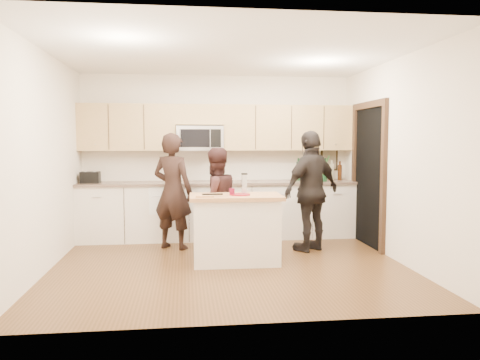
{
  "coord_description": "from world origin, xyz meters",
  "views": [
    {
      "loc": [
        -0.56,
        -5.94,
        1.6
      ],
      "look_at": [
        0.19,
        0.35,
        1.07
      ],
      "focal_mm": 35.0,
      "sensor_mm": 36.0,
      "label": 1
    }
  ],
  "objects": [
    {
      "name": "tongs",
      "position": [
        -0.21,
        -0.04,
        0.93
      ],
      "size": [
        0.26,
        0.03,
        0.02
      ],
      "primitive_type": "cube",
      "rotation": [
        0.0,
        0.0,
        -0.02
      ],
      "color": "black",
      "rests_on": "cutting_board"
    },
    {
      "name": "island",
      "position": [
        0.1,
        0.1,
        0.45
      ],
      "size": [
        1.21,
        0.72,
        0.9
      ],
      "rotation": [
        0.0,
        0.0,
        -0.02
      ],
      "color": "silver",
      "rests_on": "ground"
    },
    {
      "name": "dish_towel",
      "position": [
        -0.95,
        1.5,
        0.8
      ],
      "size": [
        0.34,
        0.6,
        0.48
      ],
      "color": "white",
      "rests_on": "ground"
    },
    {
      "name": "framed_picture",
      "position": [
        1.95,
        1.98,
        1.28
      ],
      "size": [
        0.3,
        0.03,
        0.38
      ],
      "color": "black",
      "rests_on": "ground"
    },
    {
      "name": "microwave",
      "position": [
        -0.31,
        1.8,
        1.65
      ],
      "size": [
        0.76,
        0.41,
        0.4
      ],
      "color": "silver",
      "rests_on": "ground"
    },
    {
      "name": "toaster",
      "position": [
        -2.05,
        1.67,
        1.03
      ],
      "size": [
        0.29,
        0.2,
        0.18
      ],
      "color": "black",
      "rests_on": "back_cabinetry"
    },
    {
      "name": "woman_left",
      "position": [
        -0.74,
        1.02,
        0.86
      ],
      "size": [
        0.75,
        0.66,
        1.72
      ],
      "primitive_type": "imported",
      "rotation": [
        0.0,
        0.0,
        2.64
      ],
      "color": "black",
      "rests_on": "ground"
    },
    {
      "name": "bottle_cluster",
      "position": [
        1.74,
        1.71,
        1.11
      ],
      "size": [
        0.78,
        0.38,
        0.38
      ],
      "color": "black",
      "rests_on": "back_cabinetry"
    },
    {
      "name": "woman_center",
      "position": [
        -0.14,
        0.65,
        0.76
      ],
      "size": [
        0.91,
        0.83,
        1.51
      ],
      "primitive_type": "imported",
      "rotation": [
        0.0,
        0.0,
        3.57
      ],
      "color": "black",
      "rests_on": "ground"
    },
    {
      "name": "red_plate",
      "position": [
        0.15,
        0.07,
        0.91
      ],
      "size": [
        0.27,
        0.27,
        0.02
      ],
      "primitive_type": "cylinder",
      "color": "maroon",
      "rests_on": "island"
    },
    {
      "name": "doorway",
      "position": [
        2.23,
        0.9,
        1.16
      ],
      "size": [
        0.06,
        1.25,
        2.2
      ],
      "color": "black",
      "rests_on": "ground"
    },
    {
      "name": "upper_cabinetry",
      "position": [
        0.03,
        1.83,
        1.84
      ],
      "size": [
        4.5,
        0.33,
        0.75
      ],
      "color": "tan",
      "rests_on": "ground"
    },
    {
      "name": "floor",
      "position": [
        0.0,
        0.0,
        0.0
      ],
      "size": [
        4.5,
        4.5,
        0.0
      ],
      "primitive_type": "plane",
      "color": "brown",
      "rests_on": "ground"
    },
    {
      "name": "box_grater",
      "position": [
        0.22,
        0.19,
        1.05
      ],
      "size": [
        0.08,
        0.07,
        0.26
      ],
      "color": "silver",
      "rests_on": "red_plate"
    },
    {
      "name": "drink_glass",
      "position": [
        0.05,
        0.06,
        0.95
      ],
      "size": [
        0.07,
        0.07,
        0.09
      ],
      "primitive_type": "cylinder",
      "color": "maroon",
      "rests_on": "island"
    },
    {
      "name": "woman_right",
      "position": [
        1.27,
        0.65,
        0.88
      ],
      "size": [
        1.1,
        0.9,
        1.75
      ],
      "primitive_type": "imported",
      "rotation": [
        0.0,
        0.0,
        3.69
      ],
      "color": "black",
      "rests_on": "ground"
    },
    {
      "name": "orchid",
      "position": [
        1.79,
        1.72,
        1.16
      ],
      "size": [
        0.3,
        0.3,
        0.43
      ],
      "primitive_type": "imported",
      "rotation": [
        0.0,
        0.0,
        0.66
      ],
      "color": "#317C32",
      "rests_on": "back_cabinetry"
    },
    {
      "name": "cutting_board",
      "position": [
        -0.31,
        -0.07,
        0.91
      ],
      "size": [
        0.23,
        0.2,
        0.02
      ],
      "primitive_type": "cube",
      "rotation": [
        0.0,
        0.0,
        -0.02
      ],
      "color": "tan",
      "rests_on": "island"
    },
    {
      "name": "knife",
      "position": [
        -0.22,
        -0.0,
        0.92
      ],
      "size": [
        0.21,
        0.03,
        0.01
      ],
      "primitive_type": "cube",
      "rotation": [
        0.0,
        0.0,
        -0.02
      ],
      "color": "silver",
      "rests_on": "cutting_board"
    },
    {
      "name": "room_shell",
      "position": [
        0.0,
        0.0,
        1.73
      ],
      "size": [
        4.52,
        4.02,
        2.71
      ],
      "color": "beige",
      "rests_on": "ground"
    },
    {
      "name": "back_cabinetry",
      "position": [
        0.0,
        1.69,
        0.47
      ],
      "size": [
        4.5,
        0.66,
        0.94
      ],
      "color": "silver",
      "rests_on": "ground"
    }
  ]
}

